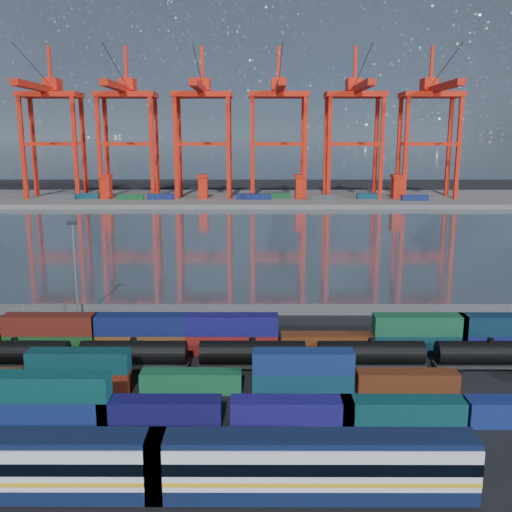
{
  "coord_description": "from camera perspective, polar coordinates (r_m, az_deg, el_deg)",
  "views": [
    {
      "loc": [
        0.21,
        -65.8,
        29.98
      ],
      "look_at": [
        0.0,
        30.0,
        10.0
      ],
      "focal_mm": 40.0,
      "sensor_mm": 36.0,
      "label": 1
    }
  ],
  "objects": [
    {
      "name": "gantry_cranes",
      "position": [
        269.37,
        -1.56,
        14.64
      ],
      "size": [
        202.26,
        52.34,
        70.88
      ],
      "color": "red",
      "rests_on": "ground"
    },
    {
      "name": "yard_light_mast",
      "position": [
        98.83,
        -17.68,
        -0.86
      ],
      "size": [
        1.6,
        0.4,
        16.6
      ],
      "color": "slate",
      "rests_on": "ground"
    },
    {
      "name": "container_row_south",
      "position": [
        63.76,
        -11.47,
        -14.44
      ],
      "size": [
        128.71,
        2.65,
        5.64
      ],
      "color": "#434748",
      "rests_on": "ground"
    },
    {
      "name": "container_row_mid",
      "position": [
        70.66,
        -10.2,
        -11.64
      ],
      "size": [
        141.36,
        2.45,
        5.23
      ],
      "color": "#383A3C",
      "rests_on": "ground"
    },
    {
      "name": "distant_mountains",
      "position": [
        1677.81,
        2.39,
        18.29
      ],
      "size": [
        2470.0,
        1100.0,
        520.0
      ],
      "color": "#1E2630",
      "rests_on": "ground"
    },
    {
      "name": "far_quay",
      "position": [
        277.32,
        0.08,
        5.78
      ],
      "size": [
        700.0,
        70.0,
        2.0
      ],
      "primitive_type": "cube",
      "color": "#514F4C",
      "rests_on": "ground"
    },
    {
      "name": "container_row_north",
      "position": [
        81.42,
        3.94,
        -8.01
      ],
      "size": [
        129.18,
        2.63,
        5.61
      ],
      "color": "navy",
      "rests_on": "ground"
    },
    {
      "name": "ground",
      "position": [
        72.31,
        -0.05,
        -12.71
      ],
      "size": [
        700.0,
        700.0,
        0.0
      ],
      "primitive_type": "plane",
      "color": "black",
      "rests_on": "ground"
    },
    {
      "name": "tanker_string",
      "position": [
        76.06,
        -6.3,
        -9.72
      ],
      "size": [
        122.77,
        3.06,
        4.39
      ],
      "color": "black",
      "rests_on": "ground"
    },
    {
      "name": "passenger_train",
      "position": [
        55.21,
        -24.11,
        -18.68
      ],
      "size": [
        79.49,
        3.39,
        5.82
      ],
      "color": "silver",
      "rests_on": "ground"
    },
    {
      "name": "waterfront_fence",
      "position": [
        98.17,
        -0.0,
        -5.39
      ],
      "size": [
        160.12,
        0.12,
        2.2
      ],
      "color": "#595B5E",
      "rests_on": "ground"
    },
    {
      "name": "quay_containers",
      "position": [
        262.86,
        -2.33,
        5.95
      ],
      "size": [
        172.58,
        10.99,
        2.6
      ],
      "color": "navy",
      "rests_on": "far_quay"
    },
    {
      "name": "straddle_carriers",
      "position": [
        266.73,
        -0.46,
        7.02
      ],
      "size": [
        140.0,
        7.0,
        11.1
      ],
      "color": "red",
      "rests_on": "far_quay"
    },
    {
      "name": "harbor_water",
      "position": [
        173.41,
        0.06,
        1.83
      ],
      "size": [
        700.0,
        700.0,
        0.0
      ],
      "primitive_type": "plane",
      "color": "#303D46",
      "rests_on": "ground"
    }
  ]
}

